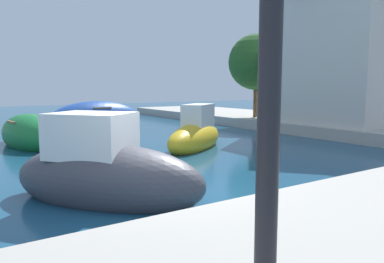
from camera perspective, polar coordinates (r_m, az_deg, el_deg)
ground at (r=7.49m, az=-6.19°, el=-10.57°), size 80.00×80.00×0.00m
quay_promenade at (r=9.86m, az=17.85°, el=-5.10°), size 44.00×32.00×0.50m
moored_boat_0 at (r=15.38m, az=-23.49°, el=-0.41°), size 2.29×4.41×1.57m
moored_boat_4 at (r=13.75m, az=0.54°, el=-0.60°), size 4.04×3.40×1.85m
moored_boat_6 at (r=20.68m, az=-14.51°, el=1.93°), size 5.31×2.77×1.89m
moored_boat_7 at (r=7.60m, az=-13.16°, el=-6.34°), size 3.81×4.16×2.06m
waterfront_building_main at (r=19.95m, az=22.01°, el=12.59°), size 5.58×6.37×7.67m
quayside_tree at (r=21.75m, az=9.80°, el=10.41°), size 3.16×3.16×4.69m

